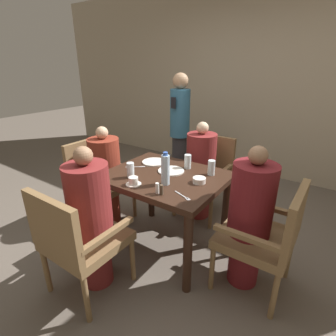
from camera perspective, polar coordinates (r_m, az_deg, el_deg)
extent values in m
plane|color=#60564C|center=(2.70, -0.52, -16.39)|extent=(16.00, 16.00, 0.00)
cube|color=tan|center=(4.27, 18.68, 17.22)|extent=(8.00, 0.06, 2.80)
cube|color=#331E14|center=(2.32, -0.58, -2.04)|extent=(1.02, 0.83, 0.05)
cylinder|color=#331E14|center=(2.53, -13.83, -10.21)|extent=(0.07, 0.07, 0.71)
cylinder|color=#331E14|center=(2.05, 4.29, -18.11)|extent=(0.07, 0.07, 0.71)
cylinder|color=#331E14|center=(2.98, -3.73, -4.40)|extent=(0.07, 0.07, 0.71)
cylinder|color=#331E14|center=(2.59, 12.41, -9.31)|extent=(0.07, 0.07, 0.71)
cube|color=brown|center=(2.95, -13.92, -3.56)|extent=(0.52, 0.52, 0.07)
cube|color=brown|center=(3.03, -17.43, 1.86)|extent=(0.05, 0.52, 0.43)
cube|color=brown|center=(3.04, -10.85, 0.67)|extent=(0.47, 0.04, 0.04)
cube|color=brown|center=(2.75, -17.91, -2.38)|extent=(0.47, 0.04, 0.04)
cylinder|color=brown|center=(3.05, -7.34, -7.11)|extent=(0.04, 0.04, 0.40)
cylinder|color=brown|center=(2.78, -13.76, -10.82)|extent=(0.04, 0.04, 0.40)
cylinder|color=brown|center=(3.35, -13.33, -4.79)|extent=(0.04, 0.04, 0.40)
cylinder|color=brown|center=(3.10, -19.62, -7.84)|extent=(0.04, 0.04, 0.40)
cylinder|color=maroon|center=(3.00, -12.80, -7.29)|extent=(0.24, 0.24, 0.47)
cylinder|color=maroon|center=(2.80, -13.62, 1.34)|extent=(0.32, 0.32, 0.49)
sphere|color=tan|center=(2.71, -14.20, 7.47)|extent=(0.13, 0.13, 0.13)
cube|color=brown|center=(3.02, 7.49, -2.49)|extent=(0.52, 0.52, 0.07)
cube|color=brown|center=(3.13, 9.76, 3.19)|extent=(0.52, 0.05, 0.43)
cube|color=brown|center=(2.87, 11.93, -0.77)|extent=(0.04, 0.47, 0.04)
cube|color=brown|center=(3.06, 3.63, 1.19)|extent=(0.04, 0.47, 0.04)
cylinder|color=brown|center=(2.85, 9.27, -9.46)|extent=(0.04, 0.04, 0.40)
cylinder|color=brown|center=(3.05, 1.35, -7.00)|extent=(0.04, 0.04, 0.40)
cylinder|color=brown|center=(3.23, 12.86, -5.79)|extent=(0.04, 0.04, 0.40)
cylinder|color=brown|center=(3.40, 5.63, -3.84)|extent=(0.04, 0.04, 0.40)
cylinder|color=maroon|center=(3.06, 6.79, -6.28)|extent=(0.24, 0.24, 0.47)
cylinder|color=maroon|center=(2.86, 7.23, 2.41)|extent=(0.32, 0.32, 0.51)
sphere|color=beige|center=(2.77, 7.54, 8.64)|extent=(0.13, 0.13, 0.13)
cube|color=brown|center=(2.16, 18.41, -14.31)|extent=(0.52, 0.52, 0.07)
cube|color=brown|center=(2.00, 25.95, -10.24)|extent=(0.05, 0.52, 0.43)
cube|color=brown|center=(1.88, 16.75, -14.33)|extent=(0.47, 0.04, 0.04)
cube|color=brown|center=(2.28, 20.67, -7.97)|extent=(0.47, 0.04, 0.04)
cylinder|color=brown|center=(2.19, 9.55, -20.71)|extent=(0.04, 0.04, 0.40)
cylinder|color=brown|center=(2.53, 14.21, -14.45)|extent=(0.04, 0.04, 0.40)
cylinder|color=brown|center=(2.11, 22.10, -24.45)|extent=(0.04, 0.04, 0.40)
cylinder|color=brown|center=(2.46, 24.76, -17.25)|extent=(0.04, 0.04, 0.40)
cylinder|color=maroon|center=(2.30, 16.29, -17.95)|extent=(0.24, 0.24, 0.47)
cylinder|color=maroon|center=(2.01, 17.84, -6.63)|extent=(0.32, 0.32, 0.56)
sphere|color=#997051|center=(1.88, 19.04, 2.64)|extent=(0.13, 0.13, 0.13)
cube|color=brown|center=(2.13, -17.18, -14.80)|extent=(0.52, 0.52, 0.07)
cube|color=brown|center=(1.89, -23.79, -11.87)|extent=(0.52, 0.05, 0.43)
cube|color=brown|center=(2.22, -21.64, -9.06)|extent=(0.04, 0.47, 0.04)
cube|color=brown|center=(1.88, -12.92, -13.87)|extent=(0.04, 0.47, 0.04)
cylinder|color=brown|center=(2.53, -15.86, -14.67)|extent=(0.04, 0.04, 0.40)
cylinder|color=brown|center=(2.26, -7.72, -19.12)|extent=(0.04, 0.04, 0.40)
cylinder|color=brown|center=(2.34, -24.95, -19.57)|extent=(0.04, 0.04, 0.40)
cylinder|color=brown|center=(2.04, -17.33, -25.61)|extent=(0.04, 0.04, 0.40)
cylinder|color=maroon|center=(2.28, -15.38, -18.16)|extent=(0.24, 0.24, 0.47)
cylinder|color=maroon|center=(2.00, -16.85, -6.79)|extent=(0.32, 0.32, 0.55)
sphere|color=#997051|center=(1.86, -18.00, 2.55)|extent=(0.13, 0.13, 0.13)
cylinder|color=#2D2D33|center=(3.75, 2.45, 1.55)|extent=(0.20, 0.20, 0.73)
cylinder|color=teal|center=(3.57, 2.62, 11.80)|extent=(0.26, 0.26, 0.62)
sphere|color=tan|center=(3.52, 2.74, 18.42)|extent=(0.20, 0.20, 0.20)
cube|color=black|center=(3.41, 1.18, 13.98)|extent=(0.07, 0.01, 0.14)
cylinder|color=white|center=(2.37, 0.75, -0.64)|extent=(0.24, 0.24, 0.01)
cylinder|color=white|center=(2.59, -3.02, 1.33)|extent=(0.24, 0.24, 0.01)
cylinder|color=white|center=(2.14, -7.50, -3.53)|extent=(0.13, 0.13, 0.01)
cylinder|color=white|center=(2.12, -7.54, -2.71)|extent=(0.08, 0.08, 0.06)
cylinder|color=white|center=(2.16, 6.81, -2.65)|extent=(0.11, 0.11, 0.04)
cylinder|color=silver|center=(2.08, -0.57, -0.45)|extent=(0.07, 0.07, 0.25)
cylinder|color=#3359B2|center=(2.03, -0.59, 3.10)|extent=(0.04, 0.04, 0.03)
cylinder|color=silver|center=(2.43, 4.31, 1.42)|extent=(0.06, 0.06, 0.13)
cylinder|color=silver|center=(2.25, -8.16, -0.46)|extent=(0.06, 0.06, 0.13)
cylinder|color=silver|center=(2.31, 9.42, 0.08)|extent=(0.06, 0.06, 0.13)
cylinder|color=white|center=(1.97, -2.36, -4.41)|extent=(0.03, 0.03, 0.08)
cylinder|color=#4C3D2D|center=(1.95, -1.43, -4.75)|extent=(0.03, 0.03, 0.08)
cube|color=silver|center=(1.96, 2.92, -5.88)|extent=(0.15, 0.06, 0.00)
cube|color=silver|center=(1.91, 4.36, -6.77)|extent=(0.04, 0.03, 0.00)
cube|color=silver|center=(2.49, -7.47, 0.24)|extent=(0.13, 0.10, 0.00)
cube|color=silver|center=(2.49, -5.67, 0.29)|extent=(0.06, 0.05, 0.00)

